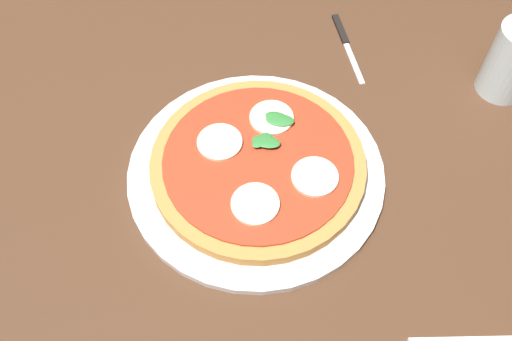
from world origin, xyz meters
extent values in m
plane|color=#2D2B28|center=(0.00, 0.00, 0.00)|extent=(6.00, 6.00, 0.00)
cube|color=#4C301E|center=(0.00, 0.00, 0.69)|extent=(1.30, 1.16, 0.04)
cube|color=#4C301E|center=(-0.57, 0.50, 0.34)|extent=(0.07, 0.07, 0.67)
cylinder|color=silver|center=(0.10, -0.03, 0.72)|extent=(0.36, 0.36, 0.01)
cylinder|color=#C6843F|center=(0.10, -0.03, 0.73)|extent=(0.30, 0.30, 0.02)
cylinder|color=#B7381E|center=(0.10, -0.03, 0.74)|extent=(0.26, 0.26, 0.00)
cylinder|color=beige|center=(0.18, -0.03, 0.75)|extent=(0.06, 0.06, 0.00)
cylinder|color=beige|center=(0.09, 0.05, 0.75)|extent=(0.06, 0.06, 0.00)
cylinder|color=beige|center=(0.04, -0.02, 0.75)|extent=(0.06, 0.06, 0.00)
cylinder|color=beige|center=(0.12, -0.10, 0.75)|extent=(0.06, 0.06, 0.00)
ellipsoid|color=#337F38|center=(0.10, 0.05, 0.75)|extent=(0.03, 0.02, 0.00)
ellipsoid|color=#337F38|center=(0.11, 0.04, 0.75)|extent=(0.04, 0.03, 0.00)
ellipsoid|color=#337F38|center=(0.09, 0.00, 0.75)|extent=(0.03, 0.04, 0.00)
ellipsoid|color=#337F38|center=(0.10, 0.00, 0.75)|extent=(0.04, 0.03, 0.00)
cube|color=black|center=(0.13, 0.30, 0.71)|extent=(0.05, 0.07, 0.01)
cube|color=silver|center=(0.17, 0.23, 0.71)|extent=(0.06, 0.08, 0.00)
camera|label=1|loc=(0.24, -0.44, 1.37)|focal=39.02mm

